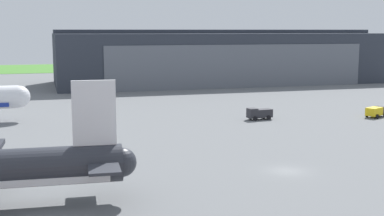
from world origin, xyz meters
TOP-DOWN VIEW (x-y plane):
  - ground_plane at (0.00, 0.00)m, footprint 440.00×440.00m
  - grass_field_strip at (0.00, 188.20)m, footprint 440.00×56.00m
  - maintenance_hangar at (28.47, 106.15)m, footprint 106.16×36.48m
  - fuel_bowser at (11.61, 35.13)m, footprint 5.01×2.59m
  - stair_truck at (35.16, 31.38)m, footprint 5.28×3.91m

SIDE VIEW (x-z plane):
  - ground_plane at x=0.00m, z-range 0.00..0.00m
  - grass_field_strip at x=0.00m, z-range 0.00..0.08m
  - stair_truck at x=35.16m, z-range 0.16..2.20m
  - fuel_bowser at x=11.61m, z-range 0.09..2.37m
  - maintenance_hangar at x=28.47m, z-range -0.46..16.85m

